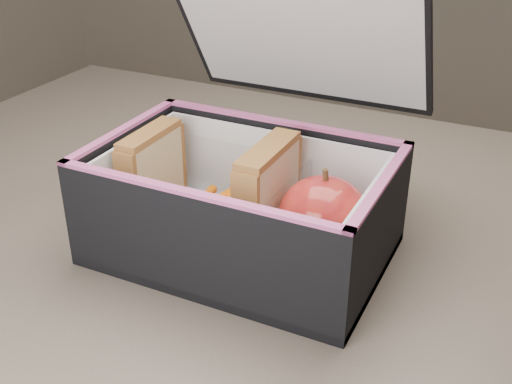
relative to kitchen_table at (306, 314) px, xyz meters
The scene contains 8 objects.
kitchen_table is the anchor object (origin of this frame).
lunch_bag 0.16m from the kitchen_table, 145.84° to the right, with size 0.28×0.28×0.26m.
plastic_tub 0.17m from the kitchen_table, 158.40° to the right, with size 0.17×0.12×0.07m, color white, non-canonical shape.
sandwich_left 0.22m from the kitchen_table, 166.80° to the right, with size 0.02×0.08×0.09m.
sandwich_right 0.16m from the kitchen_table, 128.25° to the right, with size 0.03×0.09×0.10m.
carrot_sticks 0.16m from the kitchen_table, 158.72° to the right, with size 0.05×0.14×0.03m.
paper_napkin 0.12m from the kitchen_table, 53.50° to the right, with size 0.08×0.08×0.01m, color white.
red_apple 0.16m from the kitchen_table, 55.99° to the right, with size 0.10×0.10×0.09m.
Camera 1 is at (0.19, -0.52, 1.10)m, focal length 45.00 mm.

